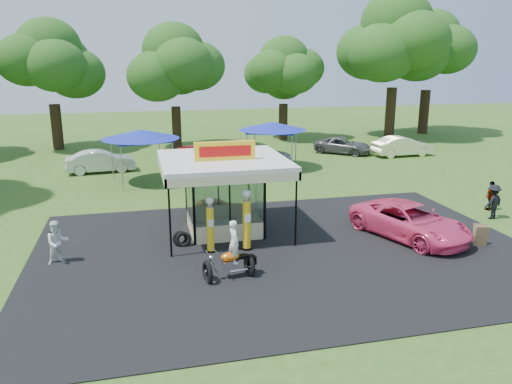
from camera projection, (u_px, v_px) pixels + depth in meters
ground at (301, 271)px, 18.34m from camera, size 120.00×120.00×0.00m
asphalt_apron at (286, 251)px, 20.21m from camera, size 20.00×14.00×0.04m
gas_station_kiosk at (224, 193)px, 22.12m from camera, size 5.40×5.40×4.18m
gas_pump_left at (210, 226)px, 19.84m from camera, size 0.43×0.43×2.33m
gas_pump_right at (247, 221)px, 20.07m from camera, size 0.48×0.48×2.55m
motorcycle at (232, 255)px, 17.57m from camera, size 1.94×1.14×2.23m
spare_tires at (182, 239)px, 20.67m from camera, size 0.78×0.47×0.67m
a_frame_sign at (481, 236)px, 20.58m from camera, size 0.58×0.62×0.95m
kiosk_car at (216, 207)px, 24.52m from camera, size 2.82×1.13×0.96m
pink_sedan at (410, 221)px, 21.56m from camera, size 4.22×5.97×1.51m
spectator_west at (57, 242)px, 18.83m from camera, size 0.98×0.87×1.69m
spectator_east_a at (493, 202)px, 24.18m from camera, size 1.23×0.91×1.69m
spectator_east_b at (491, 196)px, 25.54m from camera, size 0.97×0.68×1.53m
bg_car_a at (101, 161)px, 34.08m from camera, size 4.73×2.07×1.51m
bg_car_b at (196, 154)px, 37.08m from camera, size 4.89×3.59×1.32m
bg_car_c at (259, 155)px, 35.86m from camera, size 5.10×2.89×1.64m
bg_car_d at (343, 146)px, 40.88m from camera, size 4.94×4.71×1.30m
bg_car_e at (402, 146)px, 39.78m from camera, size 4.86×1.90×1.58m
tent_west at (141, 135)px, 30.75m from camera, size 4.75×4.75×3.32m
tent_east at (273, 127)px, 34.78m from camera, size 4.69×4.69×3.28m
oak_far_b at (51, 68)px, 41.18m from camera, size 8.88×8.88×10.59m
oak_far_c at (174, 72)px, 41.37m from camera, size 8.69×8.69×10.24m
oak_far_d at (284, 76)px, 46.57m from camera, size 7.89×7.89×9.40m
oak_far_e at (395, 47)px, 47.01m from camera, size 11.31×11.31×13.46m
oak_far_f at (429, 57)px, 50.15m from camera, size 10.00×10.00×12.04m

